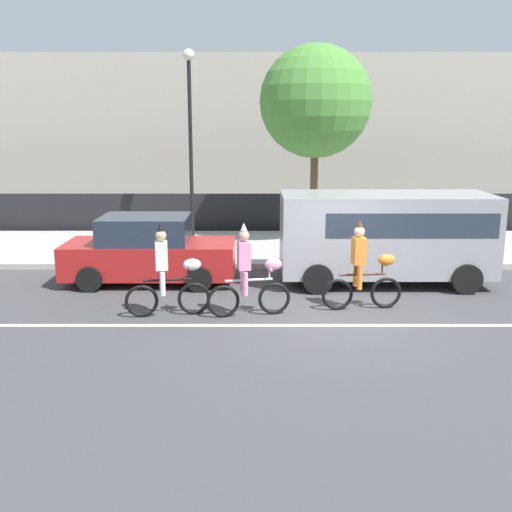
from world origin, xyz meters
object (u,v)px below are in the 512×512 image
parade_cyclist_orange (365,270)px  street_lamp_post (192,118)px  parked_van_grey (390,231)px  parade_cyclist_zebra (170,275)px  parade_cyclist_pink (251,276)px  parked_car_red (151,251)px

parade_cyclist_orange → street_lamp_post: (-4.27, 6.83, 3.15)m
parked_van_grey → street_lamp_post: size_ratio=0.85×
parked_van_grey → street_lamp_post: (-5.22, 4.69, 2.71)m
parade_cyclist_zebra → parked_van_grey: (4.96, 2.59, 0.44)m
parade_cyclist_orange → street_lamp_post: bearing=122.0°
parade_cyclist_zebra → parade_cyclist_orange: same height
parked_van_grey → street_lamp_post: 7.52m
parade_cyclist_pink → street_lamp_post: size_ratio=0.33×
parade_cyclist_orange → street_lamp_post: street_lamp_post is taller
parked_van_grey → parade_cyclist_orange: bearing=-114.0°
parade_cyclist_orange → parked_van_grey: (0.95, 2.14, 0.44)m
parade_cyclist_zebra → parade_cyclist_orange: size_ratio=1.00×
street_lamp_post → parade_cyclist_orange: bearing=-58.0°
parade_cyclist_pink → street_lamp_post: street_lamp_post is taller
parked_car_red → street_lamp_post: 5.68m
parade_cyclist_zebra → parked_van_grey: 5.61m
parade_cyclist_orange → parked_van_grey: parked_van_grey is taller
parked_van_grey → street_lamp_post: bearing=138.1°
parked_car_red → street_lamp_post: street_lamp_post is taller
parade_cyclist_orange → parked_van_grey: bearing=66.0°
parked_car_red → parade_cyclist_orange: bearing=-24.2°
street_lamp_post → parade_cyclist_pink: bearing=-75.3°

